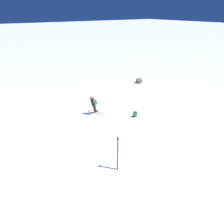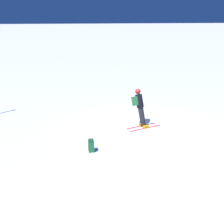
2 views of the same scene
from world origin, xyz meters
TOP-DOWN VIEW (x-y plane):
  - ground_plane at (0.00, 0.00)m, footprint 300.00×300.00m
  - skier at (0.05, 0.16)m, footprint 1.35×1.82m
  - spare_backpack at (-2.68, 2.76)m, footprint 0.31×0.23m

SIDE VIEW (x-z plane):
  - ground_plane at x=0.00m, z-range 0.00..0.00m
  - spare_backpack at x=-2.68m, z-range -0.01..0.49m
  - skier at x=0.05m, z-range 0.09..1.94m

